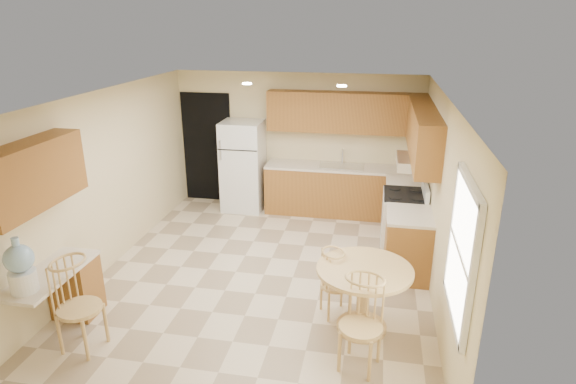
% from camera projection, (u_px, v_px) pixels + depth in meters
% --- Properties ---
extents(floor, '(5.50, 5.50, 0.00)m').
position_uv_depth(floor, '(264.00, 275.00, 6.76)').
color(floor, beige).
rests_on(floor, ground).
extents(ceiling, '(4.50, 5.50, 0.02)m').
position_uv_depth(ceiling, '(261.00, 96.00, 5.91)').
color(ceiling, white).
rests_on(ceiling, wall_back).
extents(wall_back, '(4.50, 0.02, 2.50)m').
position_uv_depth(wall_back, '(297.00, 142.00, 8.88)').
color(wall_back, beige).
rests_on(wall_back, floor).
extents(wall_front, '(4.50, 0.02, 2.50)m').
position_uv_depth(wall_front, '(181.00, 307.00, 3.80)').
color(wall_front, beige).
rests_on(wall_front, floor).
extents(wall_left, '(0.02, 5.50, 2.50)m').
position_uv_depth(wall_left, '(106.00, 181.00, 6.73)').
color(wall_left, beige).
rests_on(wall_left, floor).
extents(wall_right, '(0.02, 5.50, 2.50)m').
position_uv_depth(wall_right, '(439.00, 203.00, 5.94)').
color(wall_right, beige).
rests_on(wall_right, floor).
extents(doorway, '(0.90, 0.02, 2.10)m').
position_uv_depth(doorway, '(207.00, 148.00, 9.24)').
color(doorway, black).
rests_on(doorway, floor).
extents(base_cab_back, '(2.75, 0.60, 0.87)m').
position_uv_depth(base_cab_back, '(342.00, 191.00, 8.73)').
color(base_cab_back, '#976026').
rests_on(base_cab_back, floor).
extents(counter_back, '(2.75, 0.63, 0.04)m').
position_uv_depth(counter_back, '(343.00, 167.00, 8.57)').
color(counter_back, beige).
rests_on(counter_back, base_cab_back).
extents(base_cab_right_a, '(0.60, 0.59, 0.87)m').
position_uv_depth(base_cab_right_a, '(403.00, 207.00, 7.99)').
color(base_cab_right_a, '#976026').
rests_on(base_cab_right_a, floor).
extents(counter_right_a, '(0.63, 0.59, 0.04)m').
position_uv_depth(counter_right_a, '(406.00, 181.00, 7.83)').
color(counter_right_a, beige).
rests_on(counter_right_a, base_cab_right_a).
extents(base_cab_right_b, '(0.60, 0.80, 0.87)m').
position_uv_depth(base_cab_right_b, '(407.00, 246.00, 6.64)').
color(base_cab_right_b, '#976026').
rests_on(base_cab_right_b, floor).
extents(counter_right_b, '(0.63, 0.80, 0.04)m').
position_uv_depth(counter_right_b, '(410.00, 215.00, 6.49)').
color(counter_right_b, beige).
rests_on(counter_right_b, base_cab_right_b).
extents(upper_cab_back, '(2.75, 0.33, 0.70)m').
position_uv_depth(upper_cab_back, '(345.00, 112.00, 8.37)').
color(upper_cab_back, '#976026').
rests_on(upper_cab_back, wall_back).
extents(upper_cab_right, '(0.33, 2.42, 0.70)m').
position_uv_depth(upper_cab_right, '(423.00, 133.00, 6.89)').
color(upper_cab_right, '#976026').
rests_on(upper_cab_right, wall_right).
extents(upper_cab_left, '(0.33, 1.40, 0.70)m').
position_uv_depth(upper_cab_left, '(31.00, 176.00, 5.02)').
color(upper_cab_left, '#976026').
rests_on(upper_cab_left, wall_left).
extents(sink, '(0.78, 0.44, 0.01)m').
position_uv_depth(sink, '(341.00, 166.00, 8.57)').
color(sink, silver).
rests_on(sink, counter_back).
extents(range_hood, '(0.50, 0.76, 0.14)m').
position_uv_depth(range_hood, '(414.00, 162.00, 7.02)').
color(range_hood, silver).
rests_on(range_hood, upper_cab_right).
extents(desk_pedestal, '(0.48, 0.42, 0.72)m').
position_uv_depth(desk_pedestal, '(76.00, 287.00, 5.77)').
color(desk_pedestal, '#976026').
rests_on(desk_pedestal, floor).
extents(desk_top, '(0.50, 1.20, 0.04)m').
position_uv_depth(desk_top, '(50.00, 274.00, 5.28)').
color(desk_top, beige).
rests_on(desk_top, desk_pedestal).
extents(window, '(0.06, 1.12, 1.30)m').
position_uv_depth(window, '(462.00, 251.00, 4.15)').
color(window, white).
rests_on(window, wall_right).
extents(can_light_a, '(0.14, 0.14, 0.02)m').
position_uv_depth(can_light_a, '(247.00, 84.00, 7.11)').
color(can_light_a, white).
rests_on(can_light_a, ceiling).
extents(can_light_b, '(0.14, 0.14, 0.02)m').
position_uv_depth(can_light_b, '(342.00, 86.00, 6.87)').
color(can_light_b, white).
rests_on(can_light_b, ceiling).
extents(refrigerator, '(0.73, 0.71, 1.66)m').
position_uv_depth(refrigerator, '(243.00, 166.00, 8.86)').
color(refrigerator, white).
rests_on(refrigerator, floor).
extents(stove, '(0.65, 0.76, 1.09)m').
position_uv_depth(stove, '(404.00, 221.00, 7.36)').
color(stove, white).
rests_on(stove, floor).
extents(dining_table, '(1.07, 1.07, 0.80)m').
position_uv_depth(dining_table, '(364.00, 290.00, 5.41)').
color(dining_table, tan).
rests_on(dining_table, floor).
extents(chair_table_a, '(0.37, 0.48, 0.84)m').
position_uv_depth(chair_table_a, '(335.00, 280.00, 5.62)').
color(chair_table_a, tan).
rests_on(chair_table_a, floor).
extents(chair_table_b, '(0.44, 0.47, 1.01)m').
position_uv_depth(chair_table_b, '(361.00, 322.00, 4.69)').
color(chair_table_b, tan).
rests_on(chair_table_b, floor).
extents(chair_desk, '(0.46, 0.60, 1.04)m').
position_uv_depth(chair_desk, '(72.00, 302.00, 4.96)').
color(chair_desk, tan).
rests_on(chair_desk, floor).
extents(water_crock, '(0.29, 0.29, 0.60)m').
position_uv_depth(water_crock, '(21.00, 267.00, 4.83)').
color(water_crock, white).
rests_on(water_crock, desk_top).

